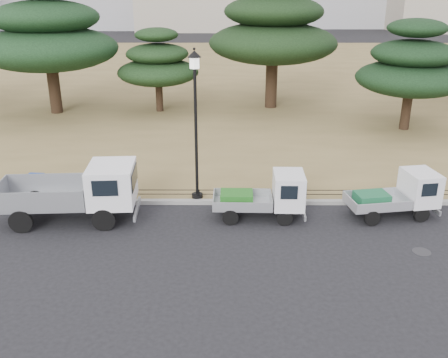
{
  "coord_description": "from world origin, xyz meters",
  "views": [
    {
      "loc": [
        0.08,
        -15.55,
        8.22
      ],
      "look_at": [
        0.0,
        2.0,
        1.3
      ],
      "focal_mm": 40.0,
      "sensor_mm": 36.0,
      "label": 1
    }
  ],
  "objects_px": {
    "truck_large": "(76,190)",
    "tarp_pile": "(31,186)",
    "truck_kei_front": "(266,196)",
    "truck_kei_rear": "(399,195)",
    "street_lamp": "(195,102)"
  },
  "relations": [
    {
      "from": "truck_kei_rear",
      "to": "tarp_pile",
      "type": "relative_size",
      "value": 2.41
    },
    {
      "from": "truck_large",
      "to": "truck_kei_front",
      "type": "height_order",
      "value": "truck_large"
    },
    {
      "from": "truck_kei_front",
      "to": "tarp_pile",
      "type": "relative_size",
      "value": 2.34
    },
    {
      "from": "truck_large",
      "to": "street_lamp",
      "type": "height_order",
      "value": "street_lamp"
    },
    {
      "from": "truck_kei_front",
      "to": "tarp_pile",
      "type": "bearing_deg",
      "value": 170.47
    },
    {
      "from": "truck_kei_rear",
      "to": "street_lamp",
      "type": "bearing_deg",
      "value": 160.26
    },
    {
      "from": "truck_kei_front",
      "to": "truck_kei_rear",
      "type": "xyz_separation_m",
      "value": [
        4.96,
        0.18,
        -0.02
      ]
    },
    {
      "from": "truck_large",
      "to": "tarp_pile",
      "type": "distance_m",
      "value": 3.27
    },
    {
      "from": "truck_large",
      "to": "truck_kei_rear",
      "type": "distance_m",
      "value": 11.91
    },
    {
      "from": "truck_kei_front",
      "to": "truck_kei_rear",
      "type": "bearing_deg",
      "value": 3.3
    },
    {
      "from": "truck_kei_front",
      "to": "tarp_pile",
      "type": "distance_m",
      "value": 9.59
    },
    {
      "from": "truck_kei_rear",
      "to": "tarp_pile",
      "type": "height_order",
      "value": "truck_kei_rear"
    },
    {
      "from": "street_lamp",
      "to": "tarp_pile",
      "type": "bearing_deg",
      "value": 177.79
    },
    {
      "from": "truck_kei_front",
      "to": "truck_kei_rear",
      "type": "distance_m",
      "value": 4.97
    },
    {
      "from": "truck_kei_rear",
      "to": "tarp_pile",
      "type": "distance_m",
      "value": 14.47
    }
  ]
}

